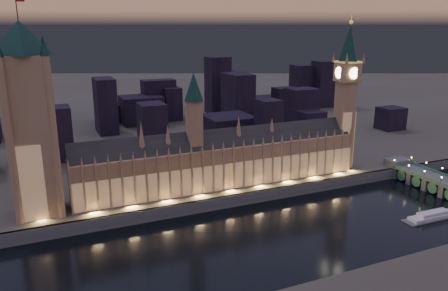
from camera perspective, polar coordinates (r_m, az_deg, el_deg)
name	(u,v)px	position (r m, az deg, el deg)	size (l,w,h in m)	color
ground_plane	(255,234)	(253.50, 4.05, -11.51)	(2000.00, 2000.00, 0.00)	black
north_bank	(106,96)	(735.53, -15.20, 6.25)	(2000.00, 960.00, 8.00)	#403430
embankment_wall	(226,202)	(285.27, 0.21, -7.40)	(2000.00, 2.50, 8.00)	#3F4D56
palace_of_westminster	(221,159)	(297.75, -0.34, -1.82)	(202.00, 21.96, 78.00)	#9F7348
victoria_tower	(29,112)	(265.32, -24.10, 3.99)	(31.68, 31.68, 121.30)	#9F7348
elizabeth_tower	(347,85)	(340.88, 15.71, 7.59)	(18.00, 18.00, 113.80)	#9F7348
river_boat	(433,216)	(300.33, 25.62, -8.30)	(41.24, 10.80, 4.50)	#3F4D56
city_backdrop	(179,105)	(475.30, -5.96, 5.22)	(476.90, 215.63, 81.18)	black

